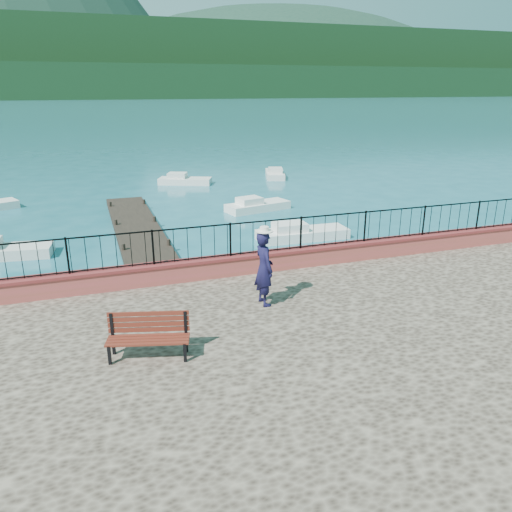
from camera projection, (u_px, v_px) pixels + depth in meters
ground at (288, 373)px, 11.79m from camera, size 2000.00×2000.00×0.00m
parapet at (241, 264)px, 14.62m from camera, size 28.00×0.46×0.58m
railing at (240, 239)px, 14.37m from camera, size 27.00×0.05×0.95m
dock at (141, 238)px, 21.86m from camera, size 2.00×16.00×0.30m
far_forest at (81, 82)px, 277.25m from camera, size 900.00×60.00×18.00m
foothills at (78, 62)px, 326.74m from camera, size 900.00×120.00×44.00m
companion_hill at (278, 92)px, 580.91m from camera, size 448.00×384.00×180.00m
park_bench at (149, 345)px, 10.08m from camera, size 1.73×0.96×0.91m
person at (264, 268)px, 12.36m from camera, size 0.51×0.73×1.91m
hat at (264, 229)px, 12.03m from camera, size 0.44×0.44×0.12m
boat_1 at (303, 230)px, 22.08m from camera, size 4.09×1.44×0.80m
boat_2 at (258, 203)px, 27.19m from camera, size 3.73×2.07×0.80m
boat_4 at (185, 178)px, 34.56m from camera, size 3.80×2.61×0.80m
boat_5 at (275, 172)px, 37.21m from camera, size 2.28×3.60×0.80m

